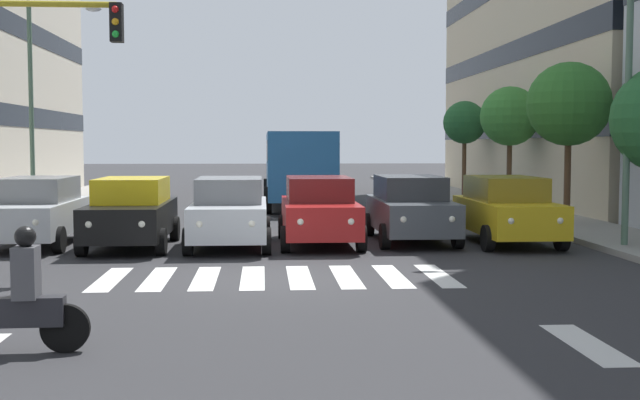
{
  "coord_description": "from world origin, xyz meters",
  "views": [
    {
      "loc": [
        0.24,
        15.51,
        2.56
      ],
      "look_at": [
        -1.22,
        -5.33,
        1.12
      ],
      "focal_mm": 45.69,
      "sensor_mm": 36.0,
      "label": 1
    }
  ],
  "objects": [
    {
      "name": "ground_plane",
      "position": [
        0.0,
        0.0,
        0.0
      ],
      "size": [
        180.0,
        180.0,
        0.0
      ],
      "primitive_type": "plane",
      "color": "#2D2D30"
    },
    {
      "name": "crosswalk_markings",
      "position": [
        0.0,
        0.0,
        0.0
      ],
      "size": [
        6.75,
        2.8,
        0.01
      ],
      "color": "silver",
      "rests_on": "ground_plane"
    },
    {
      "name": "lane_arrow_0",
      "position": [
        -3.89,
        5.5,
        0.0
      ],
      "size": [
        0.5,
        2.2,
        0.01
      ],
      "primitive_type": "cube",
      "color": "silver",
      "rests_on": "ground_plane"
    },
    {
      "name": "car_0",
      "position": [
        -5.99,
        -4.9,
        0.89
      ],
      "size": [
        2.02,
        4.44,
        1.72
      ],
      "color": "gold",
      "rests_on": "ground_plane"
    },
    {
      "name": "car_1",
      "position": [
        -3.6,
        -5.46,
        0.89
      ],
      "size": [
        2.02,
        4.44,
        1.72
      ],
      "color": "#474C51",
      "rests_on": "ground_plane"
    },
    {
      "name": "car_2",
      "position": [
        -1.17,
        -5.02,
        0.89
      ],
      "size": [
        2.02,
        4.44,
        1.72
      ],
      "color": "maroon",
      "rests_on": "ground_plane"
    },
    {
      "name": "car_3",
      "position": [
        1.07,
        -4.68,
        0.89
      ],
      "size": [
        2.02,
        4.44,
        1.72
      ],
      "color": "#B2B7BC",
      "rests_on": "ground_plane"
    },
    {
      "name": "car_4",
      "position": [
        3.49,
        -4.75,
        0.89
      ],
      "size": [
        2.02,
        4.44,
        1.72
      ],
      "color": "black",
      "rests_on": "ground_plane"
    },
    {
      "name": "car_5",
      "position": [
        5.92,
        -5.29,
        0.89
      ],
      "size": [
        2.02,
        4.44,
        1.72
      ],
      "color": "#B2B7BC",
      "rests_on": "ground_plane"
    },
    {
      "name": "bus_behind_traffic",
      "position": [
        -1.17,
        -17.93,
        1.86
      ],
      "size": [
        2.78,
        10.5,
        3.0
      ],
      "color": "#286BAD",
      "rests_on": "ground_plane"
    },
    {
      "name": "motorcycle_with_rider",
      "position": [
        3.2,
        5.47,
        0.65
      ],
      "size": [
        1.7,
        0.37,
        1.57
      ],
      "color": "black",
      "rests_on": "ground_plane"
    },
    {
      "name": "street_lamp_left",
      "position": [
        -7.82,
        -3.28,
        4.41
      ],
      "size": [
        3.25,
        0.28,
        6.87
      ],
      "color": "#4C6B56",
      "rests_on": "sidewalk_left"
    },
    {
      "name": "street_lamp_right",
      "position": [
        7.99,
        -13.9,
        4.62
      ],
      "size": [
        2.58,
        0.28,
        7.39
      ],
      "color": "#4C6B56",
      "rests_on": "sidewalk_right"
    },
    {
      "name": "street_tree_1",
      "position": [
        -8.89,
        -8.35,
        3.74
      ],
      "size": [
        2.51,
        2.51,
        4.86
      ],
      "color": "#513823",
      "rests_on": "sidewalk_left"
    },
    {
      "name": "street_tree_2",
      "position": [
        -9.31,
        -15.54,
        3.61
      ],
      "size": [
        2.3,
        2.3,
        4.63
      ],
      "color": "#513823",
      "rests_on": "sidewalk_left"
    },
    {
      "name": "street_tree_3",
      "position": [
        -9.23,
        -22.34,
        3.54
      ],
      "size": [
        2.01,
        2.01,
        4.43
      ],
      "color": "#513823",
      "rests_on": "sidewalk_left"
    }
  ]
}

